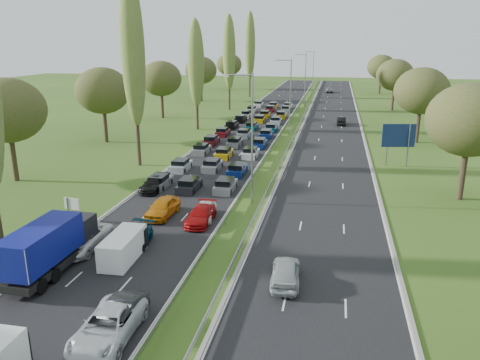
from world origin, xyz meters
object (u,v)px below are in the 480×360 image
Objects in this scene: near_car_2 at (83,239)px; direction_sign at (399,137)px; blue_lorry at (51,246)px; near_car_3 at (155,184)px; info_sign at (72,206)px; white_van_rear at (124,246)px.

direction_sign is at bearing 49.00° from near_car_2.
blue_lorry is 1.57× the size of direction_sign.
near_car_3 is 10.20m from info_sign.
near_car_2 reaches higher than near_car_3.
white_van_rear is 2.22× the size of info_sign.
blue_lorry is 41.58m from direction_sign.
direction_sign is at bearing 53.06° from blue_lorry.
direction_sign is (21.47, 30.31, 2.61)m from white_van_rear.
info_sign reaches higher than near_car_3.
direction_sign is at bearing 33.46° from near_car_3.
near_car_3 is at bearing -149.23° from direction_sign.
info_sign is at bearing -107.53° from near_car_3.
info_sign is (-3.52, -9.55, 0.67)m from near_car_3.
near_car_2 is at bearing 87.39° from blue_lorry.
direction_sign is at bearing 52.53° from white_van_rear.
info_sign is 0.40× the size of direction_sign.
info_sign is at bearing 113.28° from blue_lorry.
direction_sign reaches higher than info_sign.
blue_lorry reaches higher than info_sign.
blue_lorry is at bearing -127.56° from direction_sign.
white_van_rear is (3.81, -15.26, 0.26)m from near_car_3.
direction_sign is (25.28, 15.05, 2.87)m from near_car_3.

